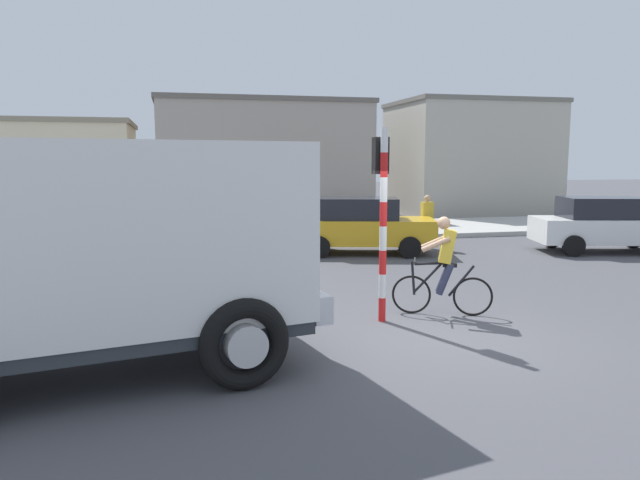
# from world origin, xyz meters

# --- Properties ---
(ground_plane) EXTENTS (120.00, 120.00, 0.00)m
(ground_plane) POSITION_xyz_m (0.00, 0.00, 0.00)
(ground_plane) COLOR #4C4C51
(sidewalk_far) EXTENTS (80.00, 5.00, 0.16)m
(sidewalk_far) POSITION_xyz_m (0.00, 13.05, 0.08)
(sidewalk_far) COLOR #ADADA8
(sidewalk_far) RESTS_ON ground
(truck_foreground) EXTENTS (5.80, 3.61, 2.90)m
(truck_foreground) POSITION_xyz_m (-4.91, -0.52, 1.67)
(truck_foreground) COLOR white
(truck_foreground) RESTS_ON ground
(cyclist) EXTENTS (1.61, 0.77, 1.72)m
(cyclist) POSITION_xyz_m (0.64, 1.16, 0.86)
(cyclist) COLOR black
(cyclist) RESTS_ON ground
(traffic_light_pole) EXTENTS (0.24, 0.43, 3.20)m
(traffic_light_pole) POSITION_xyz_m (-0.52, 1.10, 2.07)
(traffic_light_pole) COLOR red
(traffic_light_pole) RESTS_ON ground
(car_red_near) EXTENTS (4.30, 2.66, 1.60)m
(car_red_near) POSITION_xyz_m (8.30, 6.65, 0.82)
(car_red_near) COLOR white
(car_red_near) RESTS_ON ground
(car_white_mid) EXTENTS (4.31, 2.70, 1.60)m
(car_white_mid) POSITION_xyz_m (1.37, 8.09, 0.82)
(car_white_mid) COLOR gold
(car_white_mid) RESTS_ON ground
(pedestrian_near_kerb) EXTENTS (0.34, 0.22, 1.62)m
(pedestrian_near_kerb) POSITION_xyz_m (3.58, 8.56, 0.85)
(pedestrian_near_kerb) COLOR #2D334C
(pedestrian_near_kerb) RESTS_ON ground
(building_corner_left) EXTENTS (10.78, 6.43, 4.32)m
(building_corner_left) POSITION_xyz_m (-10.87, 20.18, 2.16)
(building_corner_left) COLOR beige
(building_corner_left) RESTS_ON ground
(building_mid_block) EXTENTS (9.46, 6.95, 5.31)m
(building_mid_block) POSITION_xyz_m (0.14, 20.24, 2.66)
(building_mid_block) COLOR #9E9389
(building_mid_block) RESTS_ON ground
(building_corner_right) EXTENTS (7.42, 5.70, 5.52)m
(building_corner_right) POSITION_xyz_m (10.63, 19.49, 2.77)
(building_corner_right) COLOR #B2AD9E
(building_corner_right) RESTS_ON ground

